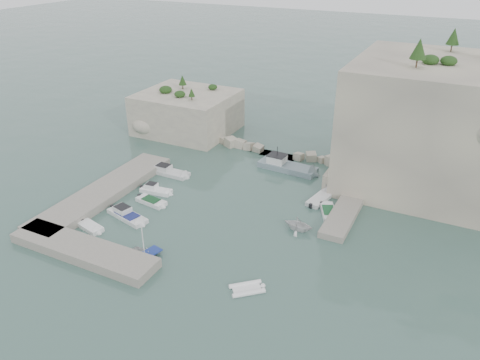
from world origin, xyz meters
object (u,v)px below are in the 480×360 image
at_px(motorboat_b, 156,193).
at_px(tender_east_b, 328,214).
at_px(rowboat, 145,259).
at_px(motorboat_c, 151,203).
at_px(tender_east_c, 320,200).
at_px(motorboat_e, 91,229).
at_px(motorboat_a, 169,174).
at_px(inflatable_dinghy, 247,290).
at_px(tender_east_d, 340,194).
at_px(work_boat, 287,170).
at_px(motorboat_d, 128,218).
at_px(tender_east_a, 298,230).

distance_m(motorboat_b, tender_east_b, 23.35).
height_order(motorboat_b, rowboat, motorboat_b).
xyz_separation_m(motorboat_b, motorboat_c, (1.15, -2.70, 0.00)).
bearing_deg(tender_east_c, motorboat_b, 121.82).
bearing_deg(rowboat, motorboat_c, 46.26).
xyz_separation_m(motorboat_b, motorboat_e, (-1.64, -11.04, 0.00)).
bearing_deg(motorboat_b, motorboat_a, 100.36).
bearing_deg(tender_east_b, rowboat, 115.78).
relative_size(motorboat_e, rowboat, 0.88).
distance_m(rowboat, inflatable_dinghy, 12.05).
distance_m(tender_east_d, work_boat, 10.05).
xyz_separation_m(motorboat_c, work_boat, (12.32, 17.47, 0.00)).
xyz_separation_m(motorboat_b, work_boat, (13.47, 14.77, 0.00)).
distance_m(motorboat_a, tender_east_c, 22.63).
xyz_separation_m(motorboat_d, tender_east_c, (20.12, 14.99, 0.00)).
height_order(motorboat_e, inflatable_dinghy, motorboat_e).
bearing_deg(work_boat, motorboat_b, -128.64).
relative_size(motorboat_b, tender_east_a, 1.37).
bearing_deg(work_boat, tender_east_b, -42.53).
xyz_separation_m(motorboat_d, tender_east_d, (21.98, 17.79, 0.00)).
distance_m(tender_east_b, tender_east_c, 3.53).
bearing_deg(motorboat_a, motorboat_e, -89.26).
relative_size(motorboat_d, rowboat, 1.49).
distance_m(motorboat_b, tender_east_c, 22.28).
bearing_deg(motorboat_c, tender_east_a, 15.45).
height_order(motorboat_d, motorboat_e, motorboat_d).
relative_size(motorboat_a, motorboat_b, 1.45).
bearing_deg(motorboat_c, motorboat_d, -87.85).
xyz_separation_m(inflatable_dinghy, tender_east_b, (2.90, 17.68, 0.00)).
bearing_deg(tender_east_c, tender_east_a, -170.14).
bearing_deg(rowboat, inflatable_dinghy, -74.73).
distance_m(tender_east_b, work_boat, 13.50).
bearing_deg(inflatable_dinghy, work_boat, 61.99).
xyz_separation_m(motorboat_a, inflatable_dinghy, (21.58, -18.24, 0.00)).
height_order(motorboat_b, motorboat_d, same).
bearing_deg(motorboat_a, tender_east_d, 12.57).
bearing_deg(work_boat, tender_east_d, -19.93).
bearing_deg(motorboat_b, motorboat_c, -73.33).
distance_m(tender_east_a, tender_east_b, 5.63).
distance_m(rowboat, tender_east_c, 24.68).
relative_size(inflatable_dinghy, tender_east_b, 0.75).
height_order(tender_east_c, tender_east_d, tender_east_d).
bearing_deg(motorboat_d, tender_east_d, 53.32).
relative_size(tender_east_b, tender_east_c, 0.88).
bearing_deg(motorboat_e, tender_east_d, 55.98).
xyz_separation_m(motorboat_a, tender_east_b, (24.49, -0.56, 0.00)).
bearing_deg(tender_east_d, motorboat_b, 112.60).
bearing_deg(motorboat_e, motorboat_d, 73.69).
height_order(tender_east_a, tender_east_d, tender_east_a).
bearing_deg(rowboat, tender_east_d, -18.55).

